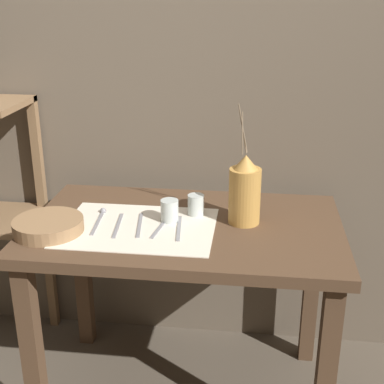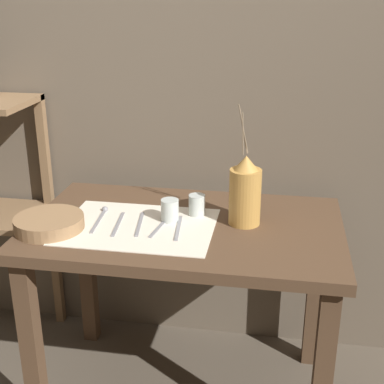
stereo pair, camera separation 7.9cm
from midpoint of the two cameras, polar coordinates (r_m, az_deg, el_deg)
stone_wall_back at (r=2.19m, az=2.42°, el=12.60°), size 7.00×0.06×2.40m
wooden_table at (r=1.94m, az=0.44°, el=-6.41°), size 1.10×0.67×0.74m
linen_cloth at (r=1.87m, az=-4.55°, el=-3.68°), size 0.53×0.39×0.00m
pitcher_with_flowers at (r=1.86m, az=6.89°, el=-0.08°), size 0.11×0.11×0.43m
wooden_bowl at (r=1.89m, az=-13.84°, el=-3.25°), size 0.24×0.24×0.05m
glass_tumbler_near at (r=1.89m, az=-1.18°, el=-1.97°), size 0.06×0.06×0.08m
glass_tumbler_far at (r=1.94m, az=1.69°, el=-1.40°), size 0.06×0.06×0.08m
spoon_inner at (r=1.97m, az=-8.41°, el=-2.35°), size 0.03×0.21×0.02m
knife_center at (r=1.89m, az=-6.70°, el=-3.42°), size 0.03×0.20×0.00m
fork_outer at (r=1.88m, az=-4.40°, el=-3.43°), size 0.04×0.20×0.00m
spoon_outer at (r=1.91m, az=-1.53°, el=-2.86°), size 0.05×0.21×0.02m
fork_inner at (r=1.85m, az=-0.23°, el=-3.85°), size 0.03×0.20×0.00m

